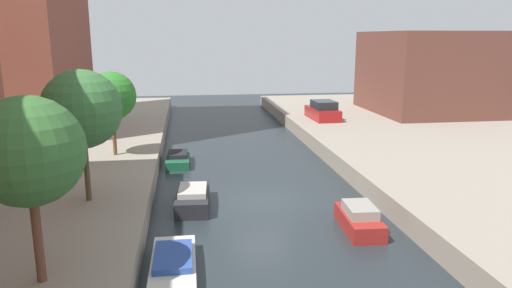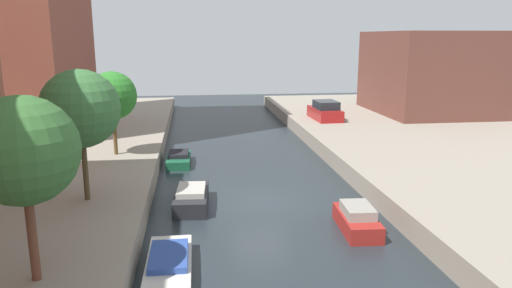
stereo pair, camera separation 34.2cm
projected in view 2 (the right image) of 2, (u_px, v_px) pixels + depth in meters
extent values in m
plane|color=#232B30|center=(260.00, 202.00, 22.19)|extent=(84.00, 84.00, 0.00)
cube|color=brown|center=(434.00, 72.00, 41.42)|extent=(10.00, 10.76, 6.98)
cylinder|color=brown|center=(32.00, 235.00, 12.83)|extent=(0.25, 0.25, 2.64)
sphere|color=#376931|center=(23.00, 151.00, 12.31)|extent=(2.91, 2.91, 2.91)
cylinder|color=#4C3E27|center=(85.00, 168.00, 19.26)|extent=(0.22, 0.22, 2.67)
sphere|color=#396F39|center=(80.00, 109.00, 18.73)|extent=(3.13, 3.13, 3.13)
cylinder|color=brown|center=(115.00, 134.00, 26.78)|extent=(0.21, 0.21, 2.41)
sphere|color=#2D7C29|center=(112.00, 96.00, 26.30)|extent=(2.69, 2.69, 2.69)
cube|color=maroon|center=(325.00, 114.00, 38.43)|extent=(2.01, 4.12, 0.89)
cube|color=#1E2328|center=(326.00, 105.00, 37.97)|extent=(1.73, 2.29, 0.63)
cube|color=beige|center=(169.00, 267.00, 15.37)|extent=(1.46, 3.95, 0.50)
cube|color=#2D4C9E|center=(169.00, 256.00, 15.39)|extent=(1.23, 2.17, 0.21)
cube|color=#232328|center=(192.00, 199.00, 21.53)|extent=(1.66, 3.51, 0.70)
cube|color=#B2ADA3|center=(191.00, 190.00, 21.33)|extent=(1.34, 1.96, 0.24)
cube|color=#195638|center=(179.00, 160.00, 28.62)|extent=(1.42, 3.11, 0.52)
cube|color=black|center=(179.00, 154.00, 28.62)|extent=(1.19, 1.72, 0.24)
cube|color=maroon|center=(357.00, 222.00, 18.88)|extent=(1.48, 3.09, 0.66)
cube|color=gray|center=(358.00, 210.00, 18.74)|extent=(1.20, 1.72, 0.39)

